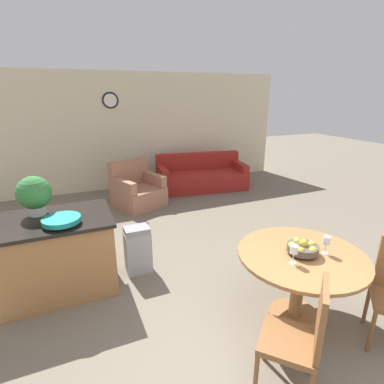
{
  "coord_description": "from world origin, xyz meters",
  "views": [
    {
      "loc": [
        -1.4,
        -1.22,
        2.24
      ],
      "look_at": [
        0.12,
        2.34,
        0.95
      ],
      "focal_mm": 28.0,
      "sensor_mm": 36.0,
      "label": 1
    }
  ],
  "objects_px": {
    "wine_glass_left": "(294,250)",
    "kitchen_island": "(58,254)",
    "trash_bin": "(138,250)",
    "wine_glass_right": "(327,241)",
    "dining_chair_near_left": "(301,335)",
    "potted_plant": "(34,194)",
    "couch": "(201,177)",
    "dining_table": "(300,269)",
    "fruit_bowl": "(303,248)",
    "teal_bowl": "(62,220)",
    "armchair": "(137,191)"
  },
  "relations": [
    {
      "from": "wine_glass_left",
      "to": "armchair",
      "type": "bearing_deg",
      "value": 97.65
    },
    {
      "from": "fruit_bowl",
      "to": "couch",
      "type": "bearing_deg",
      "value": 77.59
    },
    {
      "from": "fruit_bowl",
      "to": "wine_glass_left",
      "type": "distance_m",
      "value": 0.23
    },
    {
      "from": "dining_chair_near_left",
      "to": "wine_glass_right",
      "type": "distance_m",
      "value": 1.01
    },
    {
      "from": "trash_bin",
      "to": "couch",
      "type": "height_order",
      "value": "couch"
    },
    {
      "from": "kitchen_island",
      "to": "trash_bin",
      "type": "height_order",
      "value": "kitchen_island"
    },
    {
      "from": "dining_table",
      "to": "teal_bowl",
      "type": "height_order",
      "value": "teal_bowl"
    },
    {
      "from": "teal_bowl",
      "to": "armchair",
      "type": "distance_m",
      "value": 3.03
    },
    {
      "from": "dining_chair_near_left",
      "to": "kitchen_island",
      "type": "relative_size",
      "value": 0.78
    },
    {
      "from": "wine_glass_right",
      "to": "couch",
      "type": "distance_m",
      "value": 4.63
    },
    {
      "from": "dining_chair_near_left",
      "to": "couch",
      "type": "distance_m",
      "value": 5.32
    },
    {
      "from": "potted_plant",
      "to": "trash_bin",
      "type": "height_order",
      "value": "potted_plant"
    },
    {
      "from": "dining_table",
      "to": "teal_bowl",
      "type": "bearing_deg",
      "value": 148.97
    },
    {
      "from": "dining_table",
      "to": "dining_chair_near_left",
      "type": "distance_m",
      "value": 0.85
    },
    {
      "from": "kitchen_island",
      "to": "teal_bowl",
      "type": "relative_size",
      "value": 3.21
    },
    {
      "from": "kitchen_island",
      "to": "potted_plant",
      "type": "bearing_deg",
      "value": 128.53
    },
    {
      "from": "wine_glass_left",
      "to": "potted_plant",
      "type": "bearing_deg",
      "value": 140.79
    },
    {
      "from": "couch",
      "to": "dining_table",
      "type": "bearing_deg",
      "value": -94.08
    },
    {
      "from": "wine_glass_right",
      "to": "trash_bin",
      "type": "height_order",
      "value": "wine_glass_right"
    },
    {
      "from": "fruit_bowl",
      "to": "armchair",
      "type": "bearing_deg",
      "value": 100.7
    },
    {
      "from": "couch",
      "to": "wine_glass_right",
      "type": "bearing_deg",
      "value": -91.31
    },
    {
      "from": "wine_glass_left",
      "to": "kitchen_island",
      "type": "distance_m",
      "value": 2.6
    },
    {
      "from": "wine_glass_left",
      "to": "kitchen_island",
      "type": "height_order",
      "value": "wine_glass_left"
    },
    {
      "from": "trash_bin",
      "to": "armchair",
      "type": "relative_size",
      "value": 0.56
    },
    {
      "from": "teal_bowl",
      "to": "dining_table",
      "type": "bearing_deg",
      "value": -31.03
    },
    {
      "from": "dining_table",
      "to": "wine_glass_right",
      "type": "distance_m",
      "value": 0.38
    },
    {
      "from": "wine_glass_right",
      "to": "trash_bin",
      "type": "relative_size",
      "value": 0.29
    },
    {
      "from": "trash_bin",
      "to": "armchair",
      "type": "bearing_deg",
      "value": 77.02
    },
    {
      "from": "fruit_bowl",
      "to": "wine_glass_right",
      "type": "bearing_deg",
      "value": -20.37
    },
    {
      "from": "dining_table",
      "to": "trash_bin",
      "type": "distance_m",
      "value": 1.99
    },
    {
      "from": "dining_table",
      "to": "potted_plant",
      "type": "xyz_separation_m",
      "value": [
        -2.38,
        1.68,
        0.58
      ]
    },
    {
      "from": "potted_plant",
      "to": "armchair",
      "type": "relative_size",
      "value": 0.41
    },
    {
      "from": "dining_table",
      "to": "trash_bin",
      "type": "bearing_deg",
      "value": 130.99
    },
    {
      "from": "dining_table",
      "to": "kitchen_island",
      "type": "bearing_deg",
      "value": 146.25
    },
    {
      "from": "wine_glass_left",
      "to": "wine_glass_right",
      "type": "xyz_separation_m",
      "value": [
        0.41,
        0.02,
        0.0
      ]
    },
    {
      "from": "fruit_bowl",
      "to": "armchair",
      "type": "distance_m",
      "value": 3.99
    },
    {
      "from": "wine_glass_right",
      "to": "armchair",
      "type": "distance_m",
      "value": 4.12
    },
    {
      "from": "trash_bin",
      "to": "wine_glass_right",
      "type": "bearing_deg",
      "value": -46.2
    },
    {
      "from": "potted_plant",
      "to": "dining_chair_near_left",
      "type": "bearing_deg",
      "value": -51.94
    },
    {
      "from": "wine_glass_left",
      "to": "potted_plant",
      "type": "xyz_separation_m",
      "value": [
        -2.17,
        1.77,
        0.27
      ]
    },
    {
      "from": "dining_chair_near_left",
      "to": "trash_bin",
      "type": "height_order",
      "value": "dining_chair_near_left"
    },
    {
      "from": "dining_chair_near_left",
      "to": "potted_plant",
      "type": "distance_m",
      "value": 3.01
    },
    {
      "from": "wine_glass_left",
      "to": "kitchen_island",
      "type": "relative_size",
      "value": 0.14
    },
    {
      "from": "wine_glass_right",
      "to": "armchair",
      "type": "height_order",
      "value": "wine_glass_right"
    },
    {
      "from": "trash_bin",
      "to": "armchair",
      "type": "xyz_separation_m",
      "value": [
        0.55,
        2.4,
        -0.0
      ]
    },
    {
      "from": "fruit_bowl",
      "to": "wine_glass_right",
      "type": "distance_m",
      "value": 0.23
    },
    {
      "from": "potted_plant",
      "to": "couch",
      "type": "height_order",
      "value": "potted_plant"
    },
    {
      "from": "potted_plant",
      "to": "armchair",
      "type": "xyz_separation_m",
      "value": [
        1.64,
        2.21,
        -0.85
      ]
    },
    {
      "from": "potted_plant",
      "to": "couch",
      "type": "bearing_deg",
      "value": 39.54
    },
    {
      "from": "dining_chair_near_left",
      "to": "potted_plant",
      "type": "relative_size",
      "value": 2.2
    }
  ]
}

